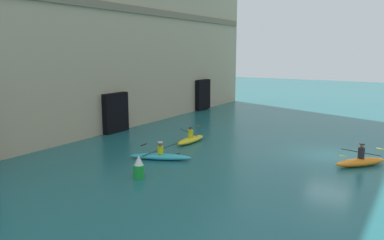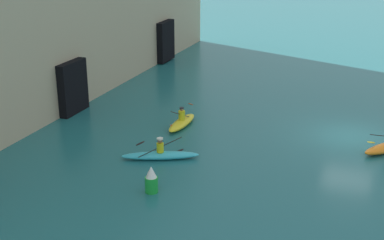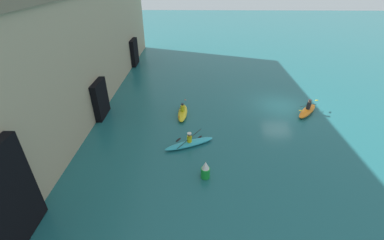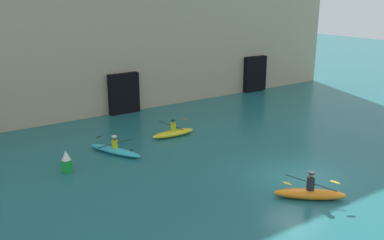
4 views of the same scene
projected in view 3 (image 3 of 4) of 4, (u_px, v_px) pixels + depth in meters
ground_plane at (281, 106)px, 22.91m from camera, size 120.00×120.00×0.00m
cliff_bluff at (49, 23)px, 18.57m from camera, size 41.00×6.04×14.55m
kayak_yellow at (183, 113)px, 21.43m from camera, size 2.93×0.83×1.16m
kayak_cyan at (189, 143)px, 17.75m from camera, size 2.10×3.55×1.04m
kayak_orange at (307, 110)px, 21.71m from camera, size 2.88×2.58×1.26m
marker_buoy at (205, 170)px, 14.91m from camera, size 0.54×0.54×1.15m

